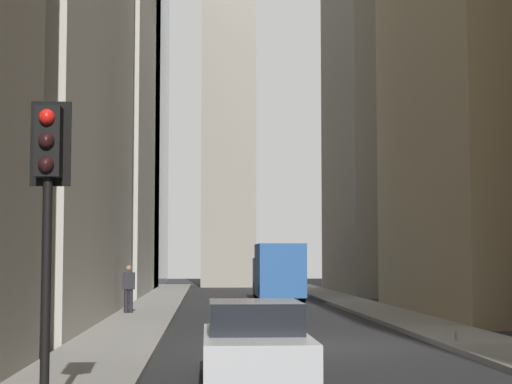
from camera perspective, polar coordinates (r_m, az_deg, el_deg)
name	(u,v)px	position (r m, az deg, el deg)	size (l,w,h in m)	color
ground_plane	(297,346)	(21.81, 2.73, -10.03)	(135.00, 135.00, 0.00)	#262628
sidewalk_right	(114,344)	(21.80, -9.30, -9.80)	(90.00, 2.20, 0.14)	gray
sidewalk_left	(477,342)	(22.71, 14.25, -9.50)	(90.00, 2.20, 0.14)	gray
building_left_far	(416,80)	(54.85, 10.44, 7.24)	(13.65, 10.50, 26.12)	gray
building_right_far	(68,86)	(53.72, -12.21, 6.80)	(18.99, 10.50, 24.83)	#B7B2A5
church_spire	(228,32)	(67.24, -1.82, 10.44)	(4.43, 4.43, 36.83)	gray
delivery_truck	(278,271)	(44.60, 1.45, -5.21)	(6.46, 2.25, 2.84)	#285699
sedan_silver	(255,345)	(15.30, -0.05, -9.99)	(4.30, 1.78, 1.42)	#B7BABF
traffic_light_foreground	(48,183)	(11.34, -13.46, 0.56)	(0.43, 0.52, 4.06)	black
pedestrian	(129,287)	(32.60, -8.34, -6.16)	(0.26, 0.44, 1.75)	black
discarded_bottle	(456,337)	(22.09, 12.93, -9.21)	(0.07, 0.07, 0.27)	#999EA3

